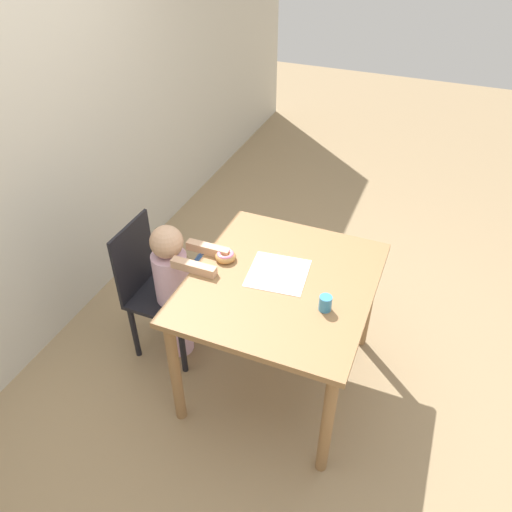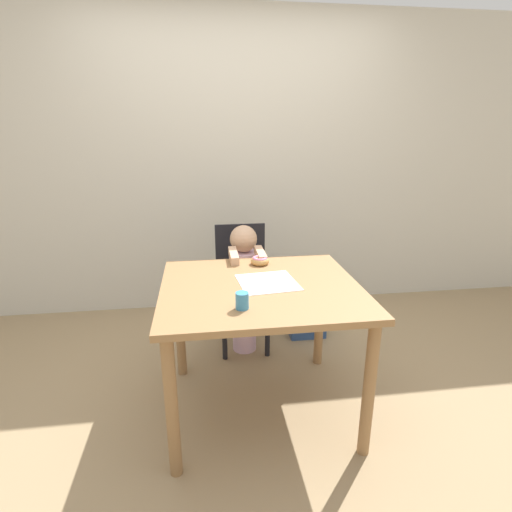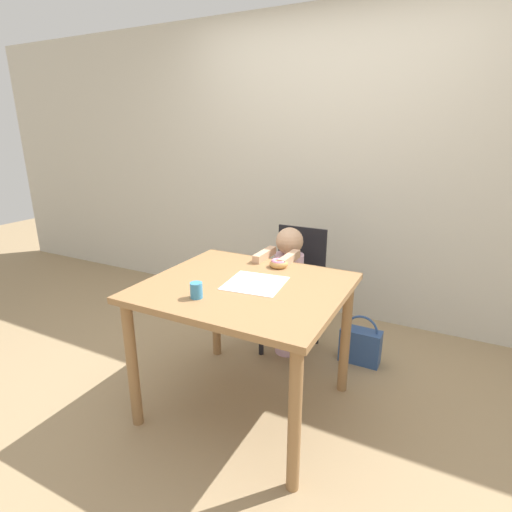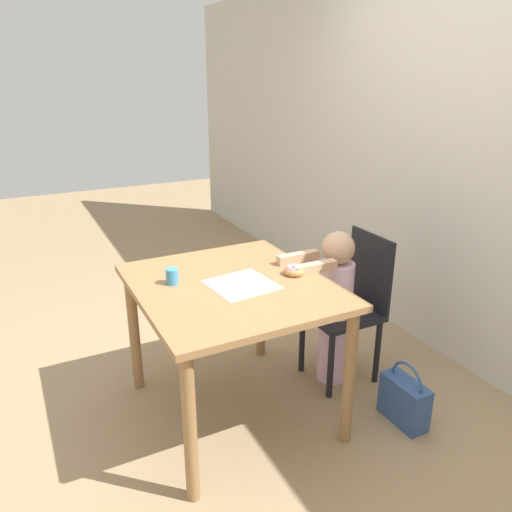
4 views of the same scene
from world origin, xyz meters
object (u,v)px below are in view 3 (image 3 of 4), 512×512
handbag (360,345)px  cup (196,290)px  donut (279,263)px  child_figure (288,288)px  chair (294,289)px

handbag → cup: 1.40m
donut → cup: size_ratio=1.42×
child_figure → donut: size_ratio=8.34×
child_figure → handbag: child_figure is taller
child_figure → cup: 0.98m
handbag → cup: bearing=-120.6°
child_figure → donut: bearing=-78.3°
chair → child_figure: size_ratio=0.95×
child_figure → donut: (0.07, -0.32, 0.29)m
handbag → cup: cup is taller
handbag → chair: bearing=179.5°
chair → donut: (0.07, -0.44, 0.35)m
chair → donut: bearing=-81.5°
handbag → child_figure: bearing=-166.9°
child_figure → cup: (-0.11, -0.93, 0.31)m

